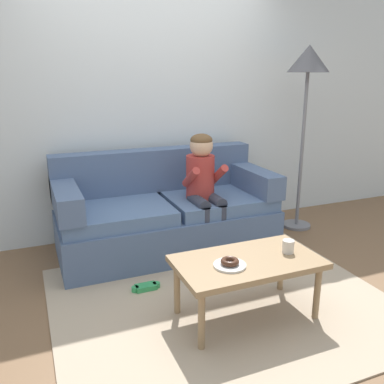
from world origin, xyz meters
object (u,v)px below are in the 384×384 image
Objects in this scene: floor_lamp at (308,73)px; donut at (230,262)px; mug at (288,246)px; toy_controller at (146,288)px; person_child at (204,182)px; coffee_table at (247,266)px; couch at (166,214)px.

donut is at bearing -138.66° from floor_lamp.
mug is 1.14m from toy_controller.
floor_lamp is (1.20, 0.19, 0.95)m from person_child.
donut is 2.35m from floor_lamp.
person_child is at bearing 51.45° from toy_controller.
mug is at bearing -2.37° from coffee_table.
toy_controller is (-0.71, -0.52, -0.65)m from person_child.
coffee_table is 2.27m from floor_lamp.
floor_lamp is (1.92, 0.71, 1.60)m from toy_controller.
couch is at bearing 88.69° from donut.
couch is 1.98m from floor_lamp.
coffee_table reaches higher than toy_controller.
floor_lamp is (1.07, 1.32, 1.15)m from mug.
coffee_table is 10.74× the size of mug.
person_child is (0.30, -0.20, 0.33)m from couch.
floor_lamp reaches higher than donut.
mug is (0.13, -1.13, -0.19)m from person_child.
mug is 0.05× the size of floor_lamp.
mug reaches higher than donut.
mug is at bearing 4.06° from donut.
floor_lamp is at bearing 35.82° from toy_controller.
donut is (-0.33, -1.16, -0.21)m from person_child.
floor_lamp is at bearing 43.41° from coffee_table.
coffee_table is (0.12, -1.32, 0.05)m from couch.
donut is 1.33× the size of mug.
mug is (0.43, -1.33, 0.14)m from couch.
person_child is 1.55m from floor_lamp.
person_child reaches higher than toy_controller.
person_child is 0.58× the size of floor_lamp.
floor_lamp reaches higher than coffee_table.
mug is 2.05m from floor_lamp.
person_child reaches higher than mug.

